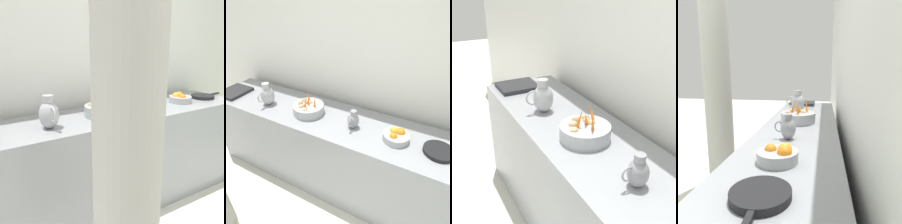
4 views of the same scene
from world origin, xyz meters
TOP-DOWN VIEW (x-y plane):
  - prep_counter at (-1.51, -0.15)m, footprint 0.65×2.81m
  - vegetable_colander at (-1.49, -0.29)m, footprint 0.32×0.32m
  - metal_pitcher_tall at (-1.42, -0.79)m, footprint 0.21×0.15m
  - metal_pitcher_short at (-1.47, 0.23)m, footprint 0.16×0.11m
  - counter_sink_basin at (-1.42, -1.36)m, footprint 0.34×0.30m

SIDE VIEW (x-z plane):
  - prep_counter at x=-1.51m, z-range 0.00..0.93m
  - counter_sink_basin at x=-1.42m, z-range 0.93..0.96m
  - vegetable_colander at x=-1.49m, z-range 0.87..1.09m
  - metal_pitcher_short at x=-1.47m, z-range 0.92..1.10m
  - metal_pitcher_tall at x=-1.42m, z-range 0.91..1.17m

